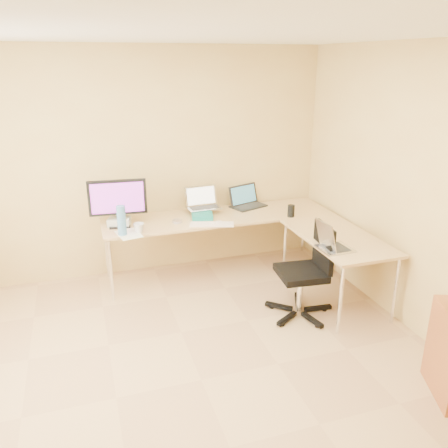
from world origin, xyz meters
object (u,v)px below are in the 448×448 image
object	(u,v)px
desk_return	(335,268)
monitor	(118,203)
desk_fan	(118,209)
keyboard	(212,224)
office_chair	(301,269)
laptop_return	(336,238)
laptop_black	(249,197)
laptop_center	(203,198)
mug	(139,228)
water_bottle	(122,221)
desk_main	(219,245)

from	to	relation	value
desk_return	monitor	xyz separation A→B (m)	(-2.10, 0.98, 0.63)
desk_return	desk_fan	world-z (taller)	desk_fan
keyboard	office_chair	world-z (taller)	office_chair
laptop_return	office_chair	distance (m)	0.46
laptop_black	laptop_return	size ratio (longest dim) A/B	1.17
laptop_center	mug	xyz separation A→B (m)	(-0.82, -0.43, -0.12)
water_bottle	office_chair	distance (m)	1.87
laptop_return	office_chair	xyz separation A→B (m)	(-0.27, 0.14, -0.35)
monitor	laptop_center	distance (m)	1.01
monitor	laptop_black	distance (m)	1.59
desk_return	desk_fan	bearing A→B (deg)	151.75
mug	office_chair	size ratio (longest dim) A/B	0.12
desk_return	laptop_center	world-z (taller)	laptop_center
keyboard	laptop_return	world-z (taller)	laptop_return
desk_fan	laptop_return	xyz separation A→B (m)	(1.88, -1.43, -0.03)
monitor	office_chair	distance (m)	2.04
laptop_center	mug	size ratio (longest dim) A/B	3.45
laptop_return	desk_fan	bearing A→B (deg)	50.17
mug	office_chair	xyz separation A→B (m)	(1.44, -0.88, -0.28)
desk_main	laptop_black	bearing A→B (deg)	24.08
desk_main	desk_fan	distance (m)	1.24
desk_main	desk_return	distance (m)	1.40
desk_main	water_bottle	world-z (taller)	water_bottle
desk_fan	mug	bearing A→B (deg)	-80.13
desk_return	laptop_center	bearing A→B (deg)	133.98
desk_main	monitor	world-z (taller)	monitor
mug	keyboard	bearing A→B (deg)	-1.18
laptop_center	keyboard	distance (m)	0.48
laptop_black	keyboard	size ratio (longest dim) A/B	0.87
desk_return	mug	xyz separation A→B (m)	(-1.93, 0.72, 0.42)
desk_return	laptop_black	world-z (taller)	laptop_black
laptop_return	water_bottle	bearing A→B (deg)	59.34
water_bottle	office_chair	bearing A→B (deg)	-28.31
keyboard	desk_main	bearing A→B (deg)	79.08
monitor	keyboard	distance (m)	1.03
laptop_return	mug	bearing A→B (deg)	56.60
office_chair	desk_main	bearing A→B (deg)	118.22
laptop_black	desk_fan	bearing A→B (deg)	162.75
laptop_black	mug	size ratio (longest dim) A/B	3.73
monitor	laptop_black	xyz separation A→B (m)	(1.57, 0.22, -0.13)
mug	laptop_center	bearing A→B (deg)	27.74
office_chair	laptop_center	bearing A→B (deg)	120.85
laptop_center	office_chair	size ratio (longest dim) A/B	0.40
laptop_center	desk_fan	distance (m)	0.99
desk_return	laptop_return	xyz separation A→B (m)	(-0.22, -0.30, 0.48)
water_bottle	desk_fan	distance (m)	0.42
mug	desk_fan	distance (m)	0.45
monitor	laptop_return	xyz separation A→B (m)	(1.88, -1.28, -0.14)
monitor	desk_fan	bearing A→B (deg)	92.38
desk_return	water_bottle	xyz separation A→B (m)	(-2.10, 0.70, 0.52)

